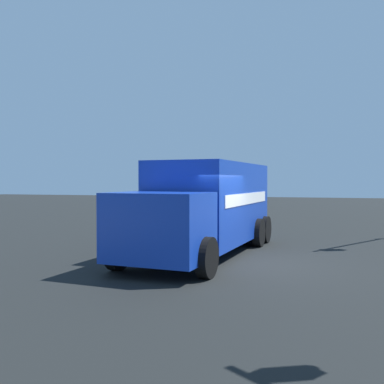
% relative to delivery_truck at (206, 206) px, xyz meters
% --- Properties ---
extents(ground_plane, '(100.00, 100.00, 0.00)m').
position_rel_delivery_truck_xyz_m(ground_plane, '(-1.64, 1.31, -1.52)').
color(ground_plane, black).
extents(delivery_truck, '(3.49, 8.16, 2.91)m').
position_rel_delivery_truck_xyz_m(delivery_truck, '(0.00, 0.00, 0.00)').
color(delivery_truck, '#1438AD').
rests_on(delivery_truck, ground).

